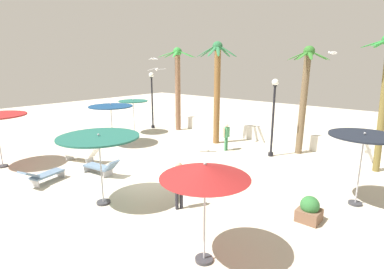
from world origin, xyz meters
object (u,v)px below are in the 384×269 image
Objects in this scene: patio_umbrella_4 at (364,140)px; lounge_chair_2 at (43,175)px; palm_tree_1 at (305,90)px; seagull_0 at (157,69)px; seagull_2 at (153,59)px; seagull_1 at (333,53)px; guest_0 at (226,134)px; palm_tree_3 at (384,91)px; lamp_post_1 at (273,111)px; palm_tree_2 at (217,83)px; patio_umbrella_1 at (205,172)px; palm_tree_0 at (178,81)px; patio_umbrella_0 at (99,140)px; patio_umbrella_3 at (133,104)px; planter at (309,210)px; guest_1 at (179,181)px; lamp_post_0 at (152,94)px; patio_umbrella_2 at (111,108)px.

lounge_chair_2 is (-10.56, -6.50, -2.01)m from patio_umbrella_4.
palm_tree_1 is 3.04× the size of lounge_chair_2.
seagull_2 is at bearing 138.85° from seagull_0.
guest_0 is at bearing -175.30° from seagull_1.
palm_tree_1 is at bearing 172.68° from palm_tree_3.
palm_tree_3 is 5.00m from lamp_post_1.
patio_umbrella_1 is at bearing -55.48° from palm_tree_2.
palm_tree_0 reaches higher than palm_tree_1.
lounge_chair_2 is at bearing -170.36° from patio_umbrella_0.
patio_umbrella_1 is 0.44× the size of palm_tree_0.
patio_umbrella_3 is 14.87m from planter.
palm_tree_1 is at bearing 4.61° from seagull_2.
patio_umbrella_0 is 3.12m from guest_1.
patio_umbrella_0 is 11.30m from palm_tree_1.
patio_umbrella_1 is 0.43× the size of palm_tree_2.
palm_tree_1 is (9.44, -0.04, -0.14)m from palm_tree_0.
lamp_post_1 is 10.42m from seagull_2.
patio_umbrella_3 is 0.92× the size of patio_umbrella_4.
palm_tree_2 is 6.92m from seagull_1.
palm_tree_0 reaches higher than planter.
planter is at bearing 29.49° from guest_1.
seagull_2 is (-4.44, 10.53, 4.88)m from lounge_chair_2.
patio_umbrella_3 is 6.59m from seagull_0.
patio_umbrella_1 is 3.27m from guest_1.
patio_umbrella_0 is 2.18× the size of seagull_1.
patio_umbrella_3 reaches higher than guest_1.
palm_tree_3 is at bearing 1.20° from lamp_post_0.
patio_umbrella_1 reaches higher than patio_umbrella_4.
lounge_chair_2 is 9.71m from guest_0.
patio_umbrella_0 is 1.45× the size of lounge_chair_2.
palm_tree_0 is at bearing 179.78° from palm_tree_1.
patio_umbrella_3 is at bearing 172.42° from patio_umbrella_4.
patio_umbrella_4 is 4.88m from seagull_1.
lamp_post_0 reaches higher than planter.
patio_umbrella_4 is 6.53m from guest_1.
seagull_1 reaches higher than planter.
patio_umbrella_2 is 0.62× the size of lamp_post_1.
palm_tree_2 is 1.00× the size of palm_tree_3.
palm_tree_2 is at bearing -4.00° from lamp_post_0.
seagull_1 is at bearing 27.63° from seagull_0.
patio_umbrella_2 is 9.54m from lamp_post_1.
lounge_chair_2 is at bearing -76.00° from palm_tree_0.
guest_0 is at bearing 121.02° from patio_umbrella_1.
patio_umbrella_4 is 3.17m from planter.
lamp_post_0 is (-13.16, 10.20, 0.26)m from patio_umbrella_1.
patio_umbrella_2 is 0.97× the size of patio_umbrella_4.
guest_0 is (5.95, -2.27, -2.74)m from palm_tree_0.
palm_tree_1 is 11.19m from seagull_2.
palm_tree_0 is (-13.42, 4.96, 1.29)m from patio_umbrella_4.
seagull_0 is at bearing 169.87° from planter.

